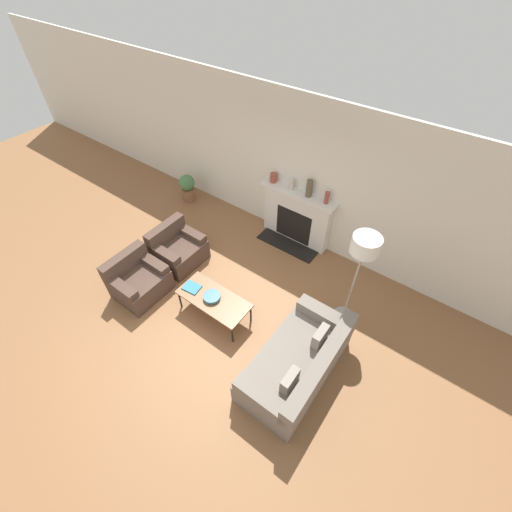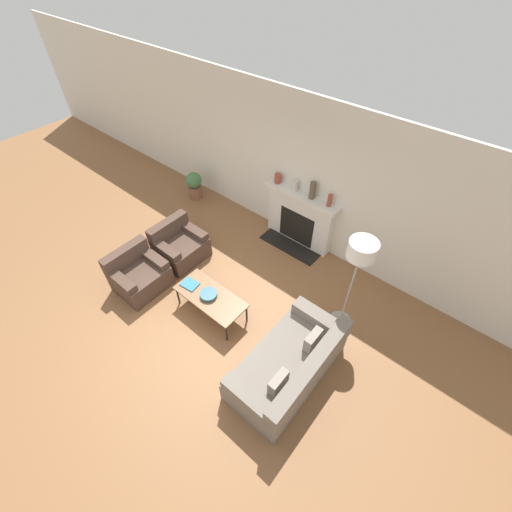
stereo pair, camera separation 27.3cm
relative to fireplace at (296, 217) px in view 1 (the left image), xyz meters
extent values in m
plane|color=brown|center=(-0.17, -2.74, -0.56)|extent=(18.00, 18.00, 0.00)
cube|color=silver|center=(-0.17, 0.14, 0.89)|extent=(18.00, 0.06, 2.90)
cube|color=silver|center=(0.00, 0.01, -0.01)|extent=(1.42, 0.20, 1.10)
cube|color=black|center=(0.00, -0.07, -0.16)|extent=(0.78, 0.04, 0.72)
cube|color=black|center=(0.00, -0.27, -0.55)|extent=(1.27, 0.40, 0.02)
cube|color=silver|center=(0.00, -0.02, 0.56)|extent=(1.54, 0.28, 0.05)
cube|color=slate|center=(1.55, -2.50, -0.35)|extent=(0.94, 1.81, 0.42)
cube|color=slate|center=(1.94, -2.50, 0.05)|extent=(0.20, 1.81, 0.38)
cube|color=slate|center=(1.55, -1.71, -0.04)|extent=(0.87, 0.22, 0.20)
cube|color=slate|center=(1.55, -3.29, -0.04)|extent=(0.87, 0.22, 0.20)
cube|color=gray|center=(1.70, -2.09, 0.00)|extent=(0.12, 0.32, 0.28)
cube|color=gray|center=(1.70, -2.91, 0.00)|extent=(0.12, 0.32, 0.28)
cube|color=#4C382D|center=(-1.43, -2.84, -0.35)|extent=(0.76, 0.87, 0.42)
cube|color=#4C382D|center=(-1.73, -2.84, 0.03)|extent=(0.18, 0.87, 0.35)
cube|color=#4C382D|center=(-1.43, -3.18, -0.08)|extent=(0.69, 0.18, 0.12)
cube|color=#4C382D|center=(-1.43, -2.49, -0.08)|extent=(0.69, 0.18, 0.12)
cube|color=#4C382D|center=(-1.43, -1.87, -0.35)|extent=(0.76, 0.87, 0.42)
cube|color=#4C382D|center=(-1.73, -1.87, 0.03)|extent=(0.18, 0.87, 0.35)
cube|color=#4C382D|center=(-1.43, -2.22, -0.08)|extent=(0.69, 0.18, 0.12)
cube|color=#4C382D|center=(-1.43, -1.53, -0.08)|extent=(0.69, 0.18, 0.12)
cube|color=brown|center=(-0.07, -2.42, -0.14)|extent=(1.23, 0.56, 0.03)
cylinder|color=black|center=(-0.64, -2.66, -0.36)|extent=(0.03, 0.03, 0.40)
cylinder|color=black|center=(0.50, -2.66, -0.36)|extent=(0.03, 0.03, 0.40)
cylinder|color=black|center=(-0.64, -2.18, -0.36)|extent=(0.03, 0.03, 0.40)
cylinder|color=black|center=(0.50, -2.18, -0.36)|extent=(0.03, 0.03, 0.40)
cylinder|color=#38667A|center=(-0.09, -2.44, -0.12)|extent=(0.10, 0.10, 0.02)
cylinder|color=#38667A|center=(-0.09, -2.44, -0.08)|extent=(0.28, 0.28, 0.05)
cube|color=teal|center=(-0.50, -2.47, -0.12)|extent=(0.30, 0.25, 0.02)
cylinder|color=gray|center=(1.72, -1.18, -0.55)|extent=(0.36, 0.36, 0.03)
cylinder|color=gray|center=(1.72, -1.18, 0.26)|extent=(0.03, 0.03, 1.58)
cylinder|color=white|center=(1.72, -1.18, 1.14)|extent=(0.40, 0.40, 0.26)
cylinder|color=brown|center=(-0.59, 0.01, 0.68)|extent=(0.13, 0.13, 0.18)
cylinder|color=beige|center=(-0.18, 0.01, 0.69)|extent=(0.10, 0.10, 0.20)
cylinder|color=brown|center=(0.19, 0.01, 0.76)|extent=(0.12, 0.12, 0.33)
cylinder|color=brown|center=(0.56, 0.01, 0.71)|extent=(0.08, 0.08, 0.24)
cylinder|color=brown|center=(-2.72, -0.33, -0.41)|extent=(0.30, 0.30, 0.30)
sphere|color=#477A47|center=(-2.72, -0.33, -0.09)|extent=(0.36, 0.36, 0.36)
camera|label=1|loc=(2.48, -4.73, 4.35)|focal=24.00mm
camera|label=2|loc=(2.70, -4.56, 4.35)|focal=24.00mm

